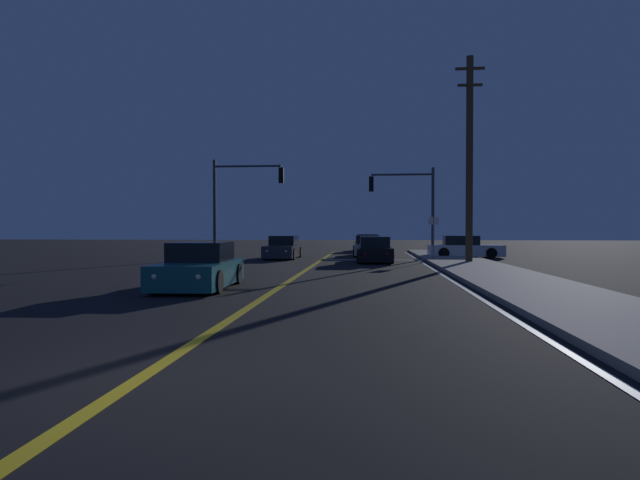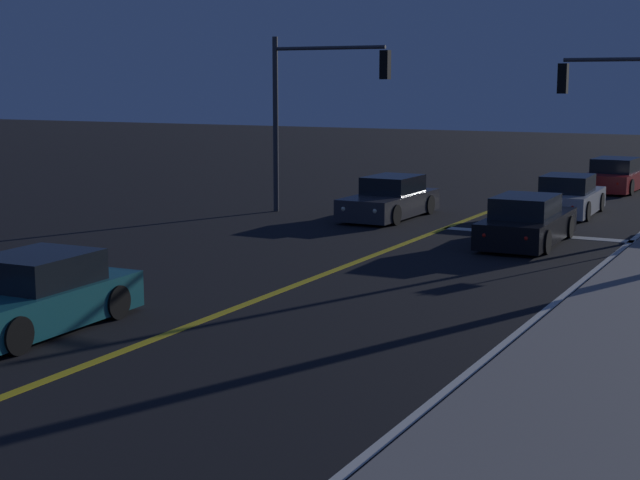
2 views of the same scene
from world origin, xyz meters
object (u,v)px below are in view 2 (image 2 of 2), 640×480
at_px(car_following_oncoming_silver, 568,197).
at_px(car_far_approaching_black, 527,223).
at_px(car_lead_oncoming_charcoal, 390,200).
at_px(traffic_signal_far_left, 315,96).
at_px(car_side_waiting_teal, 33,297).
at_px(car_distant_tail_red, 616,176).
at_px(traffic_signal_near_right, 638,108).

xyz_separation_m(car_following_oncoming_silver, car_far_approaching_black, (0.38, -6.29, 0.00)).
height_order(car_lead_oncoming_charcoal, traffic_signal_far_left, traffic_signal_far_left).
distance_m(car_side_waiting_teal, car_distant_tail_red, 27.79).
bearing_deg(traffic_signal_near_right, car_distant_tail_red, -76.81).
xyz_separation_m(car_distant_tail_red, car_far_approaching_black, (0.35, -14.34, -0.00)).
height_order(car_side_waiting_teal, car_following_oncoming_silver, same).
height_order(car_side_waiting_teal, car_far_approaching_black, same).
bearing_deg(car_distant_tail_red, car_following_oncoming_silver, -88.02).
bearing_deg(car_lead_oncoming_charcoal, traffic_signal_far_left, 9.34).
relative_size(car_lead_oncoming_charcoal, car_far_approaching_black, 0.98).
relative_size(car_far_approaching_black, traffic_signal_far_left, 0.80).
bearing_deg(traffic_signal_far_left, traffic_signal_near_right, 8.00).
distance_m(car_side_waiting_teal, traffic_signal_far_left, 16.15).
relative_size(car_lead_oncoming_charcoal, car_distant_tail_red, 0.96).
distance_m(car_side_waiting_teal, traffic_signal_near_right, 18.74).
bearing_deg(car_following_oncoming_silver, car_far_approaching_black, -88.56).
height_order(car_lead_oncoming_charcoal, car_distant_tail_red, same).
distance_m(car_side_waiting_teal, car_following_oncoming_silver, 19.90).
xyz_separation_m(car_lead_oncoming_charcoal, traffic_signal_near_right, (7.42, 1.00, 3.03)).
bearing_deg(car_side_waiting_teal, traffic_signal_near_right, -115.78).
xyz_separation_m(car_lead_oncoming_charcoal, car_distant_tail_red, (4.99, 11.37, 0.00)).
height_order(car_following_oncoming_silver, car_far_approaching_black, same).
bearing_deg(traffic_signal_far_left, car_lead_oncoming_charcoal, 8.89).
distance_m(car_lead_oncoming_charcoal, car_far_approaching_black, 6.11).
bearing_deg(car_side_waiting_teal, car_distant_tail_red, -102.59).
xyz_separation_m(car_side_waiting_teal, traffic_signal_far_left, (-2.63, 15.58, 3.32)).
height_order(car_lead_oncoming_charcoal, traffic_signal_near_right, traffic_signal_near_right).
bearing_deg(car_side_waiting_teal, car_far_approaching_black, -114.41).
bearing_deg(car_following_oncoming_silver, traffic_signal_near_right, -45.21).
distance_m(car_lead_oncoming_charcoal, car_side_waiting_teal, 15.98).
bearing_deg(car_side_waiting_teal, traffic_signal_far_left, -82.86).
relative_size(traffic_signal_near_right, traffic_signal_far_left, 0.93).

